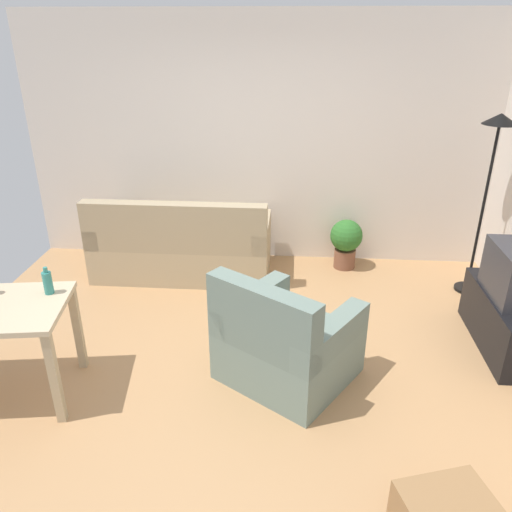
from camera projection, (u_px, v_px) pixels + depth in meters
ground_plane at (239, 365)px, 4.15m from camera, size 5.20×4.40×0.02m
wall_rear at (259, 142)px, 5.57m from camera, size 5.20×0.10×2.70m
couch at (182, 249)px, 5.51m from camera, size 1.90×0.84×0.92m
tv_stand at (507, 322)px, 4.28m from camera, size 0.44×1.10×0.48m
torchiere_lamp at (493, 157)px, 4.70m from camera, size 0.32×0.32×1.81m
potted_plant at (346, 240)px, 5.66m from camera, size 0.36×0.36×0.57m
armchair at (284, 343)px, 3.85m from camera, size 1.22×1.20×0.92m
bottle_tall at (48, 282)px, 3.63m from camera, size 0.07×0.07×0.21m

